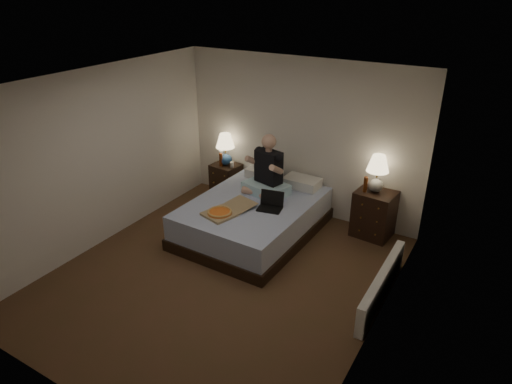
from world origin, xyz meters
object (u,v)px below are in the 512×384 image
Objects in this scene: lamp_left at (225,149)px; pizza_box at (220,213)px; beer_bottle_left at (221,160)px; laptop at (270,202)px; lamp_right at (377,174)px; water_bottle at (221,157)px; bed at (253,217)px; person at (266,165)px; nightstand_left at (226,180)px; soda_can at (232,165)px; beer_bottle_right at (365,184)px; radiator at (382,285)px; nightstand_right at (374,213)px.

pizza_box is at bearing -58.77° from lamp_left.
beer_bottle_left is 0.68× the size of laptop.
lamp_right reaches higher than water_bottle.
beer_bottle_left reaches higher than bed.
bed is 1.92m from lamp_right.
water_bottle is at bearing 170.58° from person.
nightstand_left is 5.94× the size of soda_can.
bed is at bearing 88.94° from pizza_box.
soda_can is at bearing 132.86° from pizza_box.
water_bottle is 1.78m from laptop.
bed is 3.83× the size of lamp_right.
soda_can reaches higher than bed.
beer_bottle_right is at bearing 5.01° from nightstand_left.
beer_bottle_right reaches higher than bed.
beer_bottle_right is 0.14× the size of radiator.
nightstand_left is 0.83× the size of nightstand_right.
beer_bottle_left is at bearing -172.57° from nightstand_right.
person is at bearing -162.31° from beer_bottle_right.
laptop is (-1.21, -0.98, -0.34)m from lamp_right.
beer_bottle_left is (-2.66, -0.09, -0.29)m from lamp_right.
lamp_right is 0.22m from beer_bottle_right.
water_bottle is at bearing 171.07° from soda_can.
soda_can reaches higher than nightstand_left.
lamp_left reaches higher than beer_bottle_left.
beer_bottle_right reaches higher than nightstand_left.
lamp_left is 2.43× the size of beer_bottle_right.
person is at bearing -155.69° from nightstand_right.
soda_can is at bearing -11.07° from nightstand_left.
pizza_box is at bearing -134.18° from nightstand_right.
soda_can is at bearing 167.25° from person.
lamp_right is 2.49m from soda_can.
lamp_left is at bearing 155.82° from radiator.
lamp_left is (-1.08, 0.89, 0.61)m from bed.
nightstand_left is 2.72m from lamp_right.
pizza_box is (0.90, -1.49, -0.30)m from lamp_left.
pizza_box is (0.94, -1.40, -0.13)m from beer_bottle_left.
bed is 1.72m from beer_bottle_right.
water_bottle reaches higher than radiator.
person reaches higher than laptop.
nightstand_right is 2.31m from pizza_box.
water_bottle is (-0.08, -0.02, -0.16)m from lamp_left.
person reaches higher than radiator.
nightstand_left is at bearing 161.98° from soda_can.
nightstand_left is 2.58× the size of beer_bottle_left.
beer_bottle_right is 1.66m from radiator.
lamp_right is (2.63, 0.00, 0.12)m from lamp_left.
person is 0.65m from laptop.
soda_can is (-0.92, 0.83, 0.38)m from bed.
lamp_right is at bearing 31.32° from bed.
lamp_right is (2.63, 0.00, 0.70)m from nightstand_left.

